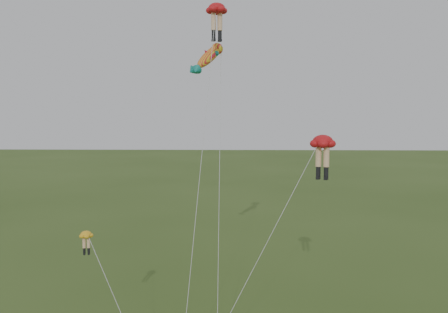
{
  "coord_description": "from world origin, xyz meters",
  "views": [
    {
      "loc": [
        2.75,
        -27.52,
        15.06
      ],
      "look_at": [
        1.92,
        6.0,
        11.76
      ],
      "focal_mm": 40.0,
      "sensor_mm": 36.0,
      "label": 1
    }
  ],
  "objects": [
    {
      "name": "fish_kite",
      "position": [
        0.86,
        8.22,
        18.58
      ],
      "size": [
        2.61,
        11.19,
        19.94
      ],
      "rotation": [
        0.63,
        0.0,
        -0.73
      ],
      "color": "yellow",
      "rests_on": "ground"
    },
    {
      "name": "legs_kite_red_mid",
      "position": [
        7.94,
        2.85,
        12.67
      ],
      "size": [
        8.65,
        5.78,
        13.42
      ],
      "rotation": [
        0.0,
        0.0,
        -0.44
      ],
      "color": "red",
      "rests_on": "ground"
    },
    {
      "name": "legs_kite_red_high",
      "position": [
        1.38,
        6.8,
        21.22
      ],
      "size": [
        2.78,
        10.67,
        22.11
      ],
      "rotation": [
        0.0,
        0.0,
        0.42
      ],
      "color": "red",
      "rests_on": "ground"
    },
    {
      "name": "legs_kite_yellow",
      "position": [
        -6.19,
        1.99,
        6.78
      ],
      "size": [
        5.45,
        5.45,
        7.53
      ],
      "rotation": [
        0.0,
        0.0,
        0.13
      ],
      "color": "gold",
      "rests_on": "ground"
    }
  ]
}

